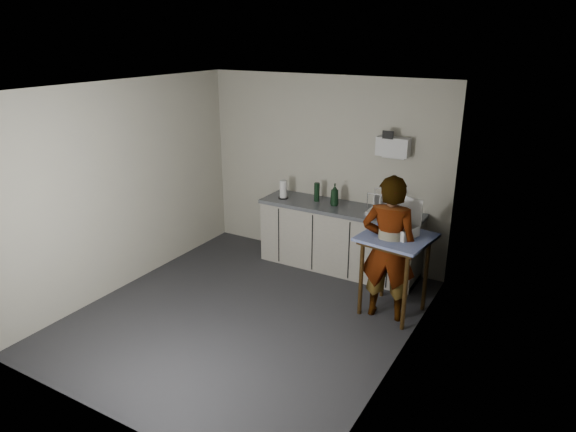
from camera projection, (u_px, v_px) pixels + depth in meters
The scene contains 15 objects.
ground at pixel (246, 315), 6.01m from camera, with size 4.00×4.00×0.00m, color #25252A.
wall_back at pixel (324, 170), 7.19m from camera, with size 3.60×0.02×2.60m, color beige.
wall_right at pixel (403, 241), 4.73m from camera, with size 0.02×4.00×2.60m, color beige.
wall_left at pixel (125, 187), 6.42m from camera, with size 0.02×4.00×2.60m, color beige.
ceiling at pixel (239, 88), 5.14m from camera, with size 3.60×4.00×0.01m, color white.
kitchen_counter at pixel (339, 240), 7.06m from camera, with size 2.24×0.62×0.91m.
wall_shelf at pixel (393, 147), 6.52m from camera, with size 0.42×0.18×0.37m.
side_table at pixel (396, 246), 5.80m from camera, with size 0.84×0.84×0.96m.
standing_man at pixel (389, 248), 5.72m from camera, with size 0.62×0.41×1.69m, color #B2A593.
soap_bottle at pixel (335, 195), 6.89m from camera, with size 0.12×0.12×0.30m, color black.
soda_can at pixel (335, 199), 6.98m from camera, with size 0.07×0.07×0.13m, color red.
dark_bottle at pixel (317, 192), 7.08m from camera, with size 0.08×0.08×0.26m, color black.
paper_towel at pixel (283, 190), 7.20m from camera, with size 0.15×0.15×0.26m.
dish_rack at pixel (383, 208), 6.64m from camera, with size 0.41×0.30×0.28m.
bakery_box at pixel (402, 228), 5.75m from camera, with size 0.38×0.38×0.42m.
Camera 1 is at (3.06, -4.32, 3.12)m, focal length 32.00 mm.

